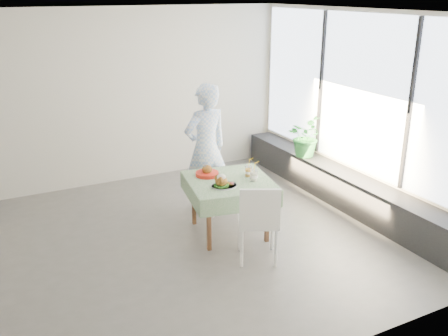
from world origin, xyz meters
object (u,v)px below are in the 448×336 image
diner (206,149)px  potted_plant (305,136)px  cafe_table (229,200)px  chair_near (258,236)px  chair_far (214,194)px  juice_cup_orange (248,172)px  main_dish (223,183)px

diner → potted_plant: diner is taller
cafe_table → chair_near: bearing=-91.6°
chair_far → juice_cup_orange: (0.15, -0.72, 0.56)m
diner → juice_cup_orange: (0.23, -0.80, -0.12)m
diner → chair_far: bearing=126.9°
chair_far → diner: (-0.08, 0.08, 0.68)m
cafe_table → diner: bearing=86.3°
chair_near → juice_cup_orange: 0.97m
diner → main_dish: diner is taller
main_dish → potted_plant: (2.05, 1.14, 0.03)m
potted_plant → juice_cup_orange: bearing=-148.7°
cafe_table → main_dish: 0.42m
potted_plant → main_dish: bearing=-150.9°
juice_cup_orange → chair_near: bearing=-111.7°
diner → main_dish: 1.02m
chair_far → main_dish: 1.10m
cafe_table → juice_cup_orange: juice_cup_orange is taller
chair_far → chair_near: (-0.15, -1.49, 0.05)m
main_dish → juice_cup_orange: size_ratio=1.20×
juice_cup_orange → cafe_table: bearing=-178.7°
cafe_table → potted_plant: 2.14m
cafe_table → chair_near: chair_near is taller
chair_near → potted_plant: 2.62m
diner → juice_cup_orange: bearing=97.9°
diner → main_dish: (-0.24, -0.98, -0.13)m
main_dish → juice_cup_orange: juice_cup_orange is taller
cafe_table → chair_far: (0.13, 0.73, -0.21)m
chair_near → juice_cup_orange: juice_cup_orange is taller
chair_far → potted_plant: potted_plant is taller
chair_near → juice_cup_orange: bearing=68.3°
main_dish → potted_plant: 2.35m
chair_far → potted_plant: (1.74, 0.24, 0.58)m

